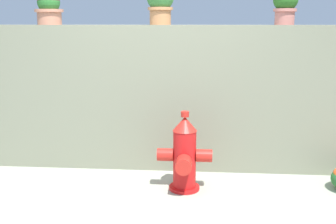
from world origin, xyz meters
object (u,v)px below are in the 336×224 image
Objects in this scene: fire_hydrant at (185,156)px; potted_plant_2 at (160,0)px; potted_plant_3 at (286,1)px; potted_plant_1 at (49,6)px.

potted_plant_2 is at bearing 113.32° from fire_hydrant.
fire_hydrant is (-0.98, -0.67, -1.44)m from potted_plant_3.
fire_hydrant is at bearing -66.68° from potted_plant_2.
potted_plant_2 is at bearing 179.81° from potted_plant_3.
potted_plant_3 is (2.45, 0.06, 0.04)m from potted_plant_1.
potted_plant_3 is 0.50× the size of fire_hydrant.
potted_plant_3 is at bearing 34.38° from fire_hydrant.
potted_plant_3 reaches higher than fire_hydrant.
potted_plant_1 is 1.17m from potted_plant_2.
potted_plant_2 is 1.28m from potted_plant_3.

